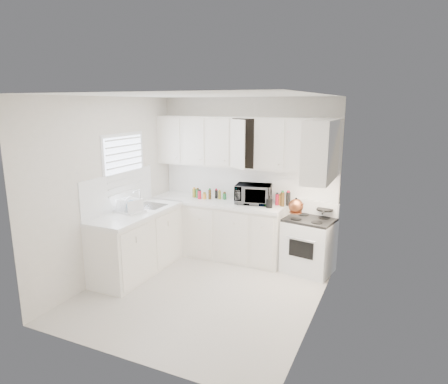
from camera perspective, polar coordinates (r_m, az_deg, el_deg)
The scene contains 36 objects.
floor at distance 5.51m, azimuth -3.11°, elevation -14.28°, with size 3.20×3.20×0.00m, color silver.
ceiling at distance 4.91m, azimuth -3.49°, elevation 13.85°, with size 3.20×3.20×0.00m, color white.
wall_back at distance 6.48m, azimuth 3.30°, elevation 2.03°, with size 3.00×3.00×0.00m, color white.
wall_front at distance 3.77m, azimuth -14.72°, elevation -6.30°, with size 3.00×3.00×0.00m, color white.
wall_left at distance 5.89m, azimuth -16.32°, elevation 0.44°, with size 3.20×3.20×0.00m, color white.
wall_right at distance 4.58m, azimuth 13.61°, elevation -2.87°, with size 3.20×3.20×0.00m, color white.
window_blinds at distance 6.10m, azimuth -14.19°, elevation 3.36°, with size 0.06×0.96×1.06m, color white, non-canonical shape.
lower_cabinets_back at distance 6.58m, azimuth -0.93°, elevation -5.44°, with size 2.22×0.60×0.90m, color white, non-canonical shape.
lower_cabinets_left at distance 6.09m, azimuth -12.42°, elevation -7.28°, with size 0.60×1.60×0.90m, color white, non-canonical shape.
countertop_back at distance 6.44m, azimuth -0.98°, elevation -1.45°, with size 2.24×0.64×0.05m, color white.
countertop_left at distance 5.94m, azimuth -12.57°, elevation -2.98°, with size 0.64×1.62×0.05m, color white.
backsplash_back at distance 6.49m, azimuth 3.26°, elevation 1.37°, with size 2.98×0.02×0.55m, color white.
backsplash_left at distance 6.05m, azimuth -14.98°, elevation 0.11°, with size 0.02×1.60×0.55m, color white.
upper_cabinets_back at distance 6.30m, azimuth 2.78°, elevation 3.57°, with size 3.00×0.33×0.80m, color white, non-canonical shape.
upper_cabinets_right at distance 5.35m, azimuth 13.69°, elevation 1.56°, with size 0.33×0.90×0.80m, color white, non-canonical shape.
sink at distance 6.17m, azimuth -10.69°, elevation -0.90°, with size 0.42×0.38×0.30m, color gray, non-canonical shape.
stove at distance 6.05m, azimuth 12.25°, elevation -6.54°, with size 0.69×0.57×1.07m, color white, non-canonical shape.
tea_kettle at distance 5.79m, azimuth 10.41°, elevation -1.87°, with size 0.27×0.23×0.25m, color brown, non-canonical shape.
frying_pan at distance 6.05m, azimuth 14.43°, elevation -2.41°, with size 0.25×0.42×0.04m, color black, non-canonical shape.
microwave at distance 6.22m, azimuth 4.28°, elevation 0.01°, with size 0.55×0.31×0.37m, color gray.
rice_cooker at distance 6.36m, azimuth 2.95°, elevation -0.35°, with size 0.23×0.23×0.23m, color white, non-canonical shape.
paper_towel at distance 6.41m, azimuth 3.43°, elevation -0.06°, with size 0.12×0.12×0.27m, color white.
utensil_crock at distance 5.98m, azimuth 6.61°, elevation -0.81°, with size 0.11×0.11×0.32m, color black, non-canonical shape.
dish_rack at distance 5.89m, azimuth -13.58°, elevation -1.77°, with size 0.41×0.31×0.23m, color white, non-canonical shape.
spice_left_0 at distance 6.73m, azimuth -4.05°, elevation -0.06°, with size 0.06×0.06×0.13m, color olive.
spice_left_1 at distance 6.62m, azimuth -3.85°, elevation -0.27°, with size 0.06×0.06×0.13m, color #287A3B.
spice_left_2 at distance 6.66m, azimuth -2.92°, elevation -0.17°, with size 0.06×0.06×0.13m, color red.
spice_left_3 at distance 6.55m, azimuth -2.69°, elevation -0.40°, with size 0.06×0.06×0.13m, color #F8A23A.
spice_left_4 at distance 6.60m, azimuth -1.76°, elevation -0.30°, with size 0.06×0.06×0.13m, color #533917.
spice_left_5 at distance 6.49m, azimuth -1.51°, elevation -0.52°, with size 0.06×0.06×0.13m, color black.
spice_left_6 at distance 6.53m, azimuth -0.58°, elevation -0.42°, with size 0.06×0.06×0.13m, color olive.
spice_left_7 at distance 6.42m, azimuth -0.31°, elevation -0.65°, with size 0.06×0.06×0.13m, color #287A3B.
sauce_right_0 at distance 6.22m, azimuth 7.78°, elevation -0.92°, with size 0.06×0.06×0.19m, color red.
sauce_right_1 at distance 6.15m, azimuth 8.11°, elevation -1.09°, with size 0.06×0.06×0.19m, color #F8A23A.
sauce_right_2 at distance 6.19m, azimuth 8.76°, elevation -1.02°, with size 0.06×0.06×0.19m, color #533917.
sauce_right_3 at distance 6.12m, azimuth 9.10°, elevation -1.19°, with size 0.06×0.06×0.19m, color black.
Camera 1 is at (2.29, -4.34, 2.51)m, focal length 31.48 mm.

